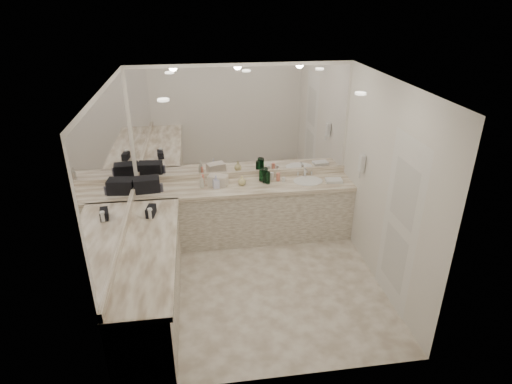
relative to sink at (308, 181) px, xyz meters
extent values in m
plane|color=beige|center=(-0.95, -1.20, -0.90)|extent=(3.20, 3.20, 0.00)
plane|color=white|center=(-0.95, -1.20, 1.71)|extent=(3.20, 3.20, 0.00)
cube|color=silver|center=(-0.95, 0.30, 0.41)|extent=(3.20, 0.02, 2.60)
cube|color=silver|center=(-2.55, -1.20, 0.41)|extent=(0.02, 3.00, 2.60)
cube|color=silver|center=(0.65, -1.20, 0.41)|extent=(0.02, 3.00, 2.60)
cube|color=silver|center=(-0.95, 0.00, -0.48)|extent=(3.20, 0.60, 0.84)
cube|color=#F3E4CC|center=(-0.95, -0.01, -0.03)|extent=(3.20, 0.64, 0.06)
cube|color=silver|center=(-2.25, -1.50, -0.48)|extent=(0.60, 2.40, 0.84)
cube|color=#F3E4CC|center=(-2.24, -1.50, -0.03)|extent=(0.64, 2.42, 0.06)
cube|color=#F3E4CC|center=(-0.95, 0.28, 0.05)|extent=(3.20, 0.04, 0.10)
cube|color=#F3E4CC|center=(-2.53, -1.20, 0.05)|extent=(0.04, 3.00, 0.10)
cube|color=white|center=(-0.95, 0.29, 0.88)|extent=(3.12, 0.01, 1.55)
cube|color=white|center=(-2.54, -1.20, 0.88)|extent=(0.01, 2.92, 1.55)
cylinder|color=white|center=(0.00, 0.00, 0.00)|extent=(0.44, 0.44, 0.03)
cube|color=silver|center=(0.00, 0.21, 0.07)|extent=(0.24, 0.16, 0.14)
cube|color=white|center=(0.61, -0.50, 0.46)|extent=(0.06, 0.10, 0.24)
cube|color=white|center=(0.64, -1.70, 0.16)|extent=(0.02, 0.82, 2.10)
cube|color=black|center=(-2.36, -0.01, 0.11)|extent=(0.38, 0.26, 0.20)
cube|color=black|center=(-2.25, -0.76, 0.06)|extent=(0.13, 0.22, 0.11)
cube|color=beige|center=(-1.35, 0.05, 0.08)|extent=(0.32, 0.25, 0.16)
cube|color=white|center=(0.38, -0.08, 0.03)|extent=(0.26, 0.19, 0.04)
cylinder|color=white|center=(-2.25, -0.84, 0.07)|extent=(0.06, 0.06, 0.14)
imported|color=beige|center=(-1.59, 0.01, 0.10)|extent=(0.08, 0.08, 0.19)
imported|color=silver|center=(-1.38, -0.04, 0.10)|extent=(0.10, 0.10, 0.20)
imported|color=#D9CD88|center=(-1.00, 0.01, 0.08)|extent=(0.12, 0.12, 0.15)
cylinder|color=#0E421F|center=(-0.61, 0.00, 0.10)|extent=(0.06, 0.06, 0.19)
cylinder|color=#0E421F|center=(-0.65, 0.04, 0.11)|extent=(0.07, 0.07, 0.21)
cylinder|color=#0E421F|center=(-0.69, 0.12, 0.10)|extent=(0.07, 0.07, 0.18)
cylinder|color=#0E421F|center=(-0.63, 0.10, 0.11)|extent=(0.07, 0.07, 0.21)
cylinder|color=white|center=(-0.37, 0.04, 0.04)|extent=(0.05, 0.05, 0.07)
cylinder|color=white|center=(-0.53, 0.14, 0.06)|extent=(0.06, 0.06, 0.11)
cylinder|color=#E57F66|center=(-1.56, 0.14, 0.08)|extent=(0.04, 0.04, 0.14)
cylinder|color=#E57F66|center=(-0.44, 0.09, 0.07)|extent=(0.06, 0.06, 0.12)
cylinder|color=#3F3F4C|center=(-2.16, -0.06, 0.07)|extent=(0.05, 0.05, 0.12)
camera|label=1|loc=(-1.61, -5.70, 2.60)|focal=30.00mm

